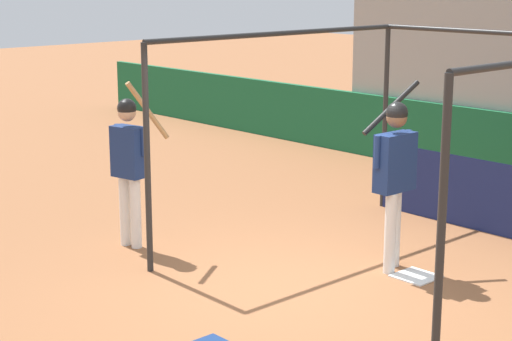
% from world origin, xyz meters
% --- Properties ---
extents(ground_plane, '(60.00, 60.00, 0.00)m').
position_xyz_m(ground_plane, '(0.00, 0.00, 0.00)').
color(ground_plane, '#935B38').
extents(batting_cage, '(3.95, 4.18, 2.60)m').
position_xyz_m(batting_cage, '(0.48, 2.60, 1.16)').
color(batting_cage, '#282828').
rests_on(batting_cage, ground).
extents(home_plate, '(0.44, 0.44, 0.02)m').
position_xyz_m(home_plate, '(0.70, 1.38, 0.01)').
color(home_plate, white).
rests_on(home_plate, ground).
extents(player_batter, '(0.55, 0.99, 2.08)m').
position_xyz_m(player_batter, '(0.34, 1.39, 1.19)').
color(player_batter, white).
rests_on(player_batter, ground).
extents(player_waiting, '(0.68, 0.53, 2.08)m').
position_xyz_m(player_waiting, '(-2.35, -0.31, 1.12)').
color(player_waiting, white).
rests_on(player_waiting, ground).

